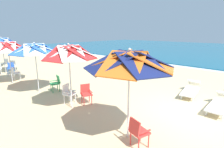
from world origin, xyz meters
TOP-DOWN VIEW (x-y plane):
  - ground_plane at (0.00, 0.00)m, footprint 80.00×80.00m
  - beach_umbrella_0 at (-0.78, -2.67)m, footprint 2.53×2.53m
  - plastic_chair_0 at (-0.28, -2.86)m, footprint 0.54×0.57m
  - beach_umbrella_1 at (-3.78, -2.63)m, footprint 2.28×2.28m
  - plastic_chair_1 at (-3.74, -1.89)m, footprint 0.60×0.57m
  - plastic_chair_2 at (-4.33, -2.42)m, footprint 0.58×0.56m
  - beach_umbrella_2 at (-6.75, -2.67)m, footprint 2.51×2.51m
  - plastic_chair_3 at (-6.16, -1.97)m, footprint 0.53×0.55m
  - beach_umbrella_3 at (-9.53, -3.06)m, footprint 2.40×2.40m
  - plastic_chair_4 at (-10.21, -2.64)m, footprint 0.49×0.51m
  - beach_umbrella_4 at (-12.72, -2.50)m, footprint 2.45×2.45m
  - plastic_chair_5 at (-12.25, -2.26)m, footprint 0.62×0.60m
  - plastic_chair_7 at (-13.11, -1.89)m, footprint 0.63×0.63m
  - plastic_chair_8 at (-14.70, -1.94)m, footprint 0.62×0.61m
  - sun_lounger_0 at (0.80, 1.38)m, footprint 0.66×2.15m
  - sun_lounger_1 at (-0.70, 2.40)m, footprint 0.95×2.22m

SIDE VIEW (x-z plane):
  - ground_plane at x=0.00m, z-range 0.00..0.00m
  - sun_lounger_0 at x=0.80m, z-range -0.03..0.59m
  - sun_lounger_1 at x=-0.70m, z-range -0.03..0.59m
  - plastic_chair_0 at x=-0.28m, z-range 0.06..0.93m
  - plastic_chair_1 at x=-3.74m, z-range 0.06..0.93m
  - plastic_chair_2 at x=-4.33m, z-range 0.06..0.93m
  - plastic_chair_3 at x=-6.16m, z-range 0.06..0.93m
  - plastic_chair_4 at x=-10.21m, z-range 0.06..0.93m
  - plastic_chair_5 at x=-12.25m, z-range 0.06..0.93m
  - plastic_chair_7 at x=-13.11m, z-range 0.06..0.93m
  - plastic_chair_8 at x=-14.70m, z-range 0.06..0.93m
  - beach_umbrella_3 at x=-9.53m, z-range 0.91..3.54m
  - beach_umbrella_2 at x=-6.75m, z-range 0.96..3.58m
  - beach_umbrella_1 at x=-3.78m, z-range 0.98..3.67m
  - beach_umbrella_0 at x=-0.78m, z-range 1.00..3.70m
  - beach_umbrella_4 at x=-12.72m, z-range 0.97..3.73m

